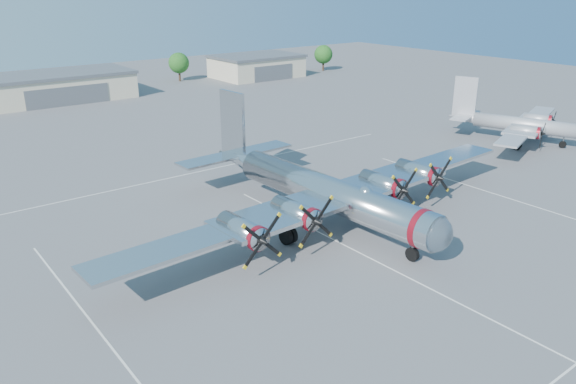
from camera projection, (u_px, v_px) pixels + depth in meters
ground at (335, 241)px, 50.62m from camera, size 260.00×260.00×0.00m
parking_lines at (349, 247)px, 49.32m from camera, size 60.00×50.08×0.01m
hangar_center at (56, 86)px, 110.50m from camera, size 28.60×14.60×5.40m
hangar_east at (257, 66)px, 137.95m from camera, size 20.60×14.60×5.40m
tree_east at (179, 63)px, 131.61m from camera, size 4.80×4.80×6.64m
tree_far_east at (323, 54)px, 147.40m from camera, size 4.80×4.80×6.64m
main_bomber_b29 at (318, 220)px, 55.06m from camera, size 50.02×35.52×10.70m
twin_engine_east at (515, 141)px, 82.33m from camera, size 32.71×27.95×8.77m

